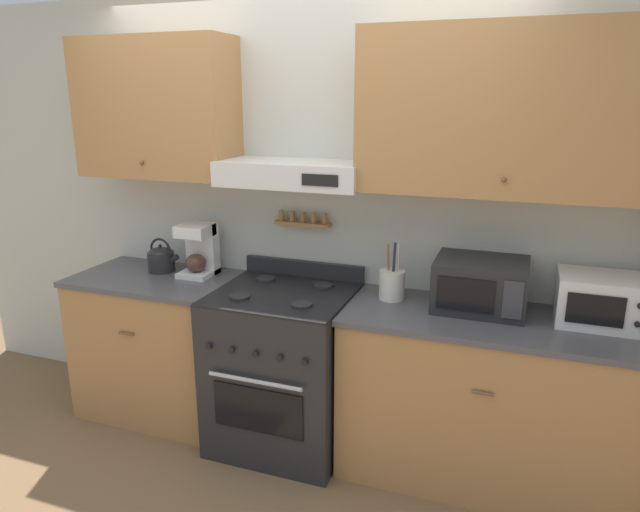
# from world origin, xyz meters

# --- Properties ---
(ground_plane) EXTENTS (16.00, 16.00, 0.00)m
(ground_plane) POSITION_xyz_m (0.00, 0.00, 0.00)
(ground_plane) COLOR brown
(wall_back) EXTENTS (5.20, 0.46, 2.55)m
(wall_back) POSITION_xyz_m (0.12, 0.58, 1.51)
(wall_back) COLOR silver
(wall_back) RESTS_ON ground_plane
(counter_left) EXTENTS (0.99, 0.63, 0.91)m
(counter_left) POSITION_xyz_m (-0.87, 0.32, 0.46)
(counter_left) COLOR #AD7A47
(counter_left) RESTS_ON ground_plane
(counter_right) EXTENTS (1.48, 0.63, 0.91)m
(counter_right) POSITION_xyz_m (1.12, 0.32, 0.46)
(counter_right) COLOR #AD7A47
(counter_right) RESTS_ON ground_plane
(stove_range) EXTENTS (0.75, 0.73, 1.02)m
(stove_range) POSITION_xyz_m (0.00, 0.27, 0.47)
(stove_range) COLOR #232326
(stove_range) RESTS_ON ground_plane
(tea_kettle) EXTENTS (0.21, 0.17, 0.21)m
(tea_kettle) POSITION_xyz_m (-0.89, 0.42, 0.99)
(tea_kettle) COLOR #232326
(tea_kettle) RESTS_ON counter_left
(coffee_maker) EXTENTS (0.19, 0.22, 0.32)m
(coffee_maker) POSITION_xyz_m (-0.63, 0.45, 1.07)
(coffee_maker) COLOR white
(coffee_maker) RESTS_ON counter_left
(microwave) EXTENTS (0.46, 0.39, 0.26)m
(microwave) POSITION_xyz_m (1.04, 0.44, 1.04)
(microwave) COLOR #232326
(microwave) RESTS_ON counter_right
(utensil_crock) EXTENTS (0.14, 0.14, 0.31)m
(utensil_crock) POSITION_xyz_m (0.58, 0.42, 0.99)
(utensil_crock) COLOR silver
(utensil_crock) RESTS_ON counter_right
(toaster_oven) EXTENTS (0.38, 0.32, 0.24)m
(toaster_oven) POSITION_xyz_m (1.60, 0.42, 1.03)
(toaster_oven) COLOR white
(toaster_oven) RESTS_ON counter_right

